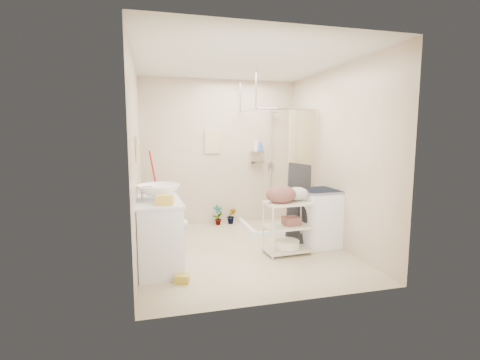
# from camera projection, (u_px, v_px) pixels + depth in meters

# --- Properties ---
(floor) EXTENTS (3.20, 3.20, 0.00)m
(floor) POSITION_uv_depth(u_px,v_px,m) (243.00, 250.00, 4.93)
(floor) COLOR beige
(floor) RESTS_ON ground
(ceiling) EXTENTS (2.80, 3.20, 0.04)m
(ceiling) POSITION_uv_depth(u_px,v_px,m) (243.00, 60.00, 4.59)
(ceiling) COLOR silver
(ceiling) RESTS_ON ground
(wall_back) EXTENTS (2.80, 0.04, 2.60)m
(wall_back) POSITION_uv_depth(u_px,v_px,m) (220.00, 153.00, 6.29)
(wall_back) COLOR beige
(wall_back) RESTS_ON ground
(wall_front) EXTENTS (2.80, 0.04, 2.60)m
(wall_front) POSITION_uv_depth(u_px,v_px,m) (287.00, 170.00, 3.22)
(wall_front) COLOR beige
(wall_front) RESTS_ON ground
(wall_left) EXTENTS (0.04, 3.20, 2.60)m
(wall_left) POSITION_uv_depth(u_px,v_px,m) (137.00, 160.00, 4.41)
(wall_left) COLOR beige
(wall_left) RESTS_ON ground
(wall_right) EXTENTS (0.04, 3.20, 2.60)m
(wall_right) POSITION_uv_depth(u_px,v_px,m) (335.00, 157.00, 5.10)
(wall_right) COLOR beige
(wall_right) RESTS_ON ground
(vanity) EXTENTS (0.58, 0.99, 0.85)m
(vanity) POSITION_uv_depth(u_px,v_px,m) (159.00, 234.00, 4.22)
(vanity) COLOR silver
(vanity) RESTS_ON ground
(sink) EXTENTS (0.63, 0.63, 0.18)m
(sink) POSITION_uv_depth(u_px,v_px,m) (159.00, 192.00, 4.22)
(sink) COLOR white
(sink) RESTS_ON vanity
(counter_basket) EXTENTS (0.21, 0.17, 0.11)m
(counter_basket) POSITION_uv_depth(u_px,v_px,m) (165.00, 200.00, 3.90)
(counter_basket) COLOR yellow
(counter_basket) RESTS_ON vanity
(floor_basket) EXTENTS (0.27, 0.23, 0.12)m
(floor_basket) POSITION_uv_depth(u_px,v_px,m) (182.00, 277.00, 3.83)
(floor_basket) COLOR gold
(floor_basket) RESTS_ON ground
(toilet) EXTENTS (0.66, 0.39, 0.65)m
(toilet) POSITION_uv_depth(u_px,v_px,m) (166.00, 225.00, 5.01)
(toilet) COLOR white
(toilet) RESTS_ON ground
(mop) EXTENTS (0.14, 0.14, 1.35)m
(mop) POSITION_uv_depth(u_px,v_px,m) (154.00, 190.00, 6.01)
(mop) COLOR red
(mop) RESTS_ON ground
(potted_plant_a) EXTENTS (0.22, 0.18, 0.37)m
(potted_plant_a) POSITION_uv_depth(u_px,v_px,m) (218.00, 215.00, 6.27)
(potted_plant_a) COLOR brown
(potted_plant_a) RESTS_ON ground
(potted_plant_b) EXTENTS (0.19, 0.17, 0.30)m
(potted_plant_b) POSITION_uv_depth(u_px,v_px,m) (232.00, 216.00, 6.36)
(potted_plant_b) COLOR #965832
(potted_plant_b) RESTS_ON ground
(hanging_towel) EXTENTS (0.28, 0.03, 0.42)m
(hanging_towel) POSITION_uv_depth(u_px,v_px,m) (212.00, 142.00, 6.21)
(hanging_towel) COLOR beige
(hanging_towel) RESTS_ON wall_back
(towel_ring) EXTENTS (0.04, 0.22, 0.34)m
(towel_ring) POSITION_uv_depth(u_px,v_px,m) (137.00, 147.00, 4.21)
(towel_ring) COLOR #EFD585
(towel_ring) RESTS_ON wall_left
(tp_holder) EXTENTS (0.08, 0.12, 0.14)m
(tp_holder) POSITION_uv_depth(u_px,v_px,m) (142.00, 204.00, 4.55)
(tp_holder) COLOR white
(tp_holder) RESTS_ON wall_left
(shower) EXTENTS (1.10, 1.10, 2.10)m
(shower) POSITION_uv_depth(u_px,v_px,m) (275.00, 168.00, 6.01)
(shower) COLOR white
(shower) RESTS_ON ground
(shampoo_bottle_a) EXTENTS (0.10, 0.10, 0.27)m
(shampoo_bottle_a) POSITION_uv_depth(u_px,v_px,m) (256.00, 144.00, 6.37)
(shampoo_bottle_a) COLOR silver
(shampoo_bottle_a) RESTS_ON shower
(shampoo_bottle_b) EXTENTS (0.08, 0.08, 0.17)m
(shampoo_bottle_b) POSITION_uv_depth(u_px,v_px,m) (260.00, 147.00, 6.37)
(shampoo_bottle_b) COLOR #3D5E9E
(shampoo_bottle_b) RESTS_ON shower
(washing_machine) EXTENTS (0.60, 0.62, 0.83)m
(washing_machine) POSITION_uv_depth(u_px,v_px,m) (318.00, 217.00, 5.12)
(washing_machine) COLOR white
(washing_machine) RESTS_ON ground
(laundry_rack) EXTENTS (0.65, 0.41, 0.87)m
(laundry_rack) POSITION_uv_depth(u_px,v_px,m) (288.00, 223.00, 4.74)
(laundry_rack) COLOR beige
(laundry_rack) RESTS_ON ground
(ironing_board) EXTENTS (0.36, 0.13, 1.24)m
(ironing_board) POSITION_uv_depth(u_px,v_px,m) (299.00, 203.00, 5.10)
(ironing_board) COLOR black
(ironing_board) RESTS_ON ground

